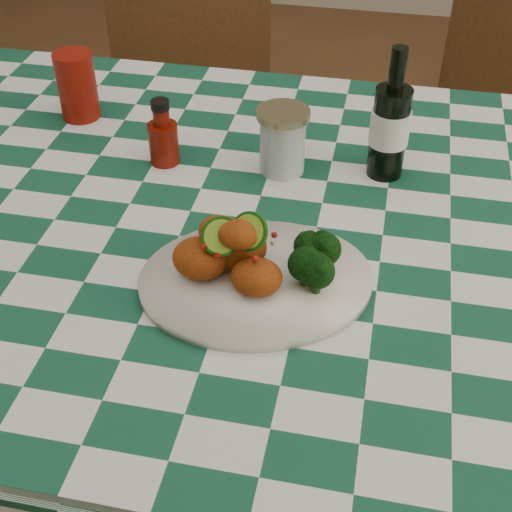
% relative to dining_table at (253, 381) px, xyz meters
% --- Properties ---
extents(ground, '(5.00, 5.00, 0.00)m').
position_rel_dining_table_xyz_m(ground, '(0.00, 0.00, -0.39)').
color(ground, brown).
rests_on(ground, ground).
extents(dining_table, '(1.66, 1.06, 0.79)m').
position_rel_dining_table_xyz_m(dining_table, '(0.00, 0.00, 0.00)').
color(dining_table, '#154E37').
rests_on(dining_table, ground).
extents(plate, '(0.39, 0.34, 0.02)m').
position_rel_dining_table_xyz_m(plate, '(0.04, -0.15, 0.40)').
color(plate, silver).
rests_on(plate, dining_table).
extents(fried_chicken_pile, '(0.15, 0.11, 0.09)m').
position_rel_dining_table_xyz_m(fried_chicken_pile, '(0.01, -0.15, 0.46)').
color(fried_chicken_pile, '#9A3A0E').
rests_on(fried_chicken_pile, plate).
extents(broccoli_side, '(0.08, 0.08, 0.06)m').
position_rel_dining_table_xyz_m(broccoli_side, '(0.12, -0.14, 0.44)').
color(broccoli_side, black).
rests_on(broccoli_side, plate).
extents(red_tumbler, '(0.10, 0.10, 0.13)m').
position_rel_dining_table_xyz_m(red_tumbler, '(-0.39, 0.26, 0.46)').
color(red_tumbler, maroon).
rests_on(red_tumbler, dining_table).
extents(ketchup_bottle, '(0.06, 0.06, 0.12)m').
position_rel_dining_table_xyz_m(ketchup_bottle, '(-0.19, 0.13, 0.45)').
color(ketchup_bottle, '#680F05').
rests_on(ketchup_bottle, dining_table).
extents(mason_jar, '(0.09, 0.09, 0.11)m').
position_rel_dining_table_xyz_m(mason_jar, '(0.02, 0.15, 0.45)').
color(mason_jar, '#B2BCBA').
rests_on(mason_jar, dining_table).
extents(beer_bottle, '(0.08, 0.08, 0.23)m').
position_rel_dining_table_xyz_m(beer_bottle, '(0.19, 0.17, 0.51)').
color(beer_bottle, black).
rests_on(beer_bottle, dining_table).
extents(wooden_chair_left, '(0.55, 0.56, 0.98)m').
position_rel_dining_table_xyz_m(wooden_chair_left, '(-0.33, 0.77, 0.10)').
color(wooden_chair_left, '#472814').
rests_on(wooden_chair_left, ground).
extents(wooden_chair_right, '(0.58, 0.59, 0.98)m').
position_rel_dining_table_xyz_m(wooden_chair_right, '(0.47, 0.77, 0.10)').
color(wooden_chair_right, '#472814').
rests_on(wooden_chair_right, ground).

